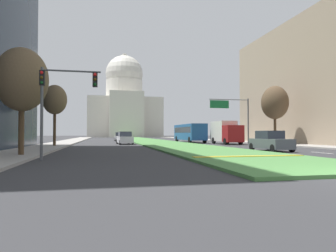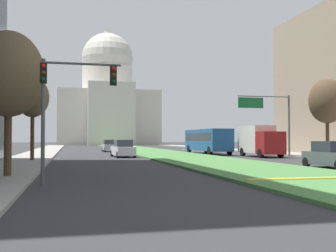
{
  "view_description": "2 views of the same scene",
  "coord_description": "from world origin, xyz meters",
  "views": [
    {
      "loc": [
        -8.42,
        -8.71,
        1.51
      ],
      "look_at": [
        2.52,
        42.83,
        2.76
      ],
      "focal_mm": 32.6,
      "sensor_mm": 36.0,
      "label": 1
    },
    {
      "loc": [
        -10.66,
        -8.57,
        1.91
      ],
      "look_at": [
        -1.15,
        32.28,
        3.13
      ],
      "focal_mm": 44.62,
      "sensor_mm": 36.0,
      "label": 2
    }
  ],
  "objects": [
    {
      "name": "capitol_building",
      "position": [
        0.0,
        117.77,
        13.08
      ],
      "size": [
        28.76,
        27.26,
        34.56
      ],
      "color": "beige",
      "rests_on": "ground_plane"
    },
    {
      "name": "box_truck_delivery",
      "position": [
        8.19,
        30.88,
        1.68
      ],
      "size": [
        2.4,
        6.4,
        3.2
      ],
      "color": "maroon",
      "rests_on": "ground_plane"
    },
    {
      "name": "sedan_midblock",
      "position": [
        -5.55,
        33.44,
        0.81
      ],
      "size": [
        2.1,
        4.79,
        1.74
      ],
      "color": "silver",
      "rests_on": "ground_plane"
    },
    {
      "name": "sedan_distant",
      "position": [
        -5.32,
        50.66,
        0.79
      ],
      "size": [
        1.92,
        4.54,
        1.68
      ],
      "color": "#BCBCC1",
      "rests_on": "ground_plane"
    },
    {
      "name": "traffic_light_near_left",
      "position": [
        -10.95,
        9.3,
        3.8
      ],
      "size": [
        3.34,
        0.35,
        5.2
      ],
      "color": "#515456",
      "rests_on": "ground_plane"
    },
    {
      "name": "street_tree_left_near",
      "position": [
        -13.55,
        12.21,
        4.92
      ],
      "size": [
        3.26,
        3.26,
        6.99
      ],
      "color": "#4C3823",
      "rests_on": "ground_plane"
    },
    {
      "name": "street_tree_left_mid",
      "position": [
        -13.73,
        26.92,
        5.19
      ],
      "size": [
        2.63,
        2.63,
        6.89
      ],
      "color": "#4C3823",
      "rests_on": "ground_plane"
    },
    {
      "name": "lane_dashes_right",
      "position": [
        8.06,
        37.73,
        0.0
      ],
      "size": [
        0.16,
        50.56,
        0.01
      ],
      "color": "silver",
      "rests_on": "ground_plane"
    },
    {
      "name": "grass_median",
      "position": [
        0.0,
        53.32,
        0.07
      ],
      "size": [
        7.64,
        106.63,
        0.14
      ],
      "primitive_type": "cube",
      "color": "#4C8442",
      "rests_on": "ground_plane"
    },
    {
      "name": "overhead_guide_sign",
      "position": [
        9.73,
        31.74,
        4.67
      ],
      "size": [
        5.98,
        0.2,
        6.5
      ],
      "color": "#515456",
      "rests_on": "ground_plane"
    },
    {
      "name": "sedan_lead_stopped",
      "position": [
        5.34,
        14.58,
        0.81
      ],
      "size": [
        1.9,
        4.32,
        1.72
      ],
      "color": "#4C5156",
      "rests_on": "ground_plane"
    },
    {
      "name": "city_bus",
      "position": [
        5.35,
        39.3,
        1.77
      ],
      "size": [
        2.62,
        11.0,
        2.95
      ],
      "color": "#1E4C8C",
      "rests_on": "ground_plane"
    },
    {
      "name": "median_curb_nose",
      "position": [
        0.0,
        7.85,
        0.16
      ],
      "size": [
        6.88,
        0.5,
        0.04
      ],
      "primitive_type": "cube",
      "color": "gold",
      "rests_on": "grass_median"
    },
    {
      "name": "sidewalk_right",
      "position": [
        14.29,
        47.39,
        0.07
      ],
      "size": [
        4.0,
        106.63,
        0.15
      ],
      "primitive_type": "cube",
      "color": "#9E9991",
      "rests_on": "ground_plane"
    },
    {
      "name": "street_tree_right_mid",
      "position": [
        13.07,
        26.54,
        5.42
      ],
      "size": [
        3.42,
        3.42,
        7.6
      ],
      "color": "#4C3823",
      "rests_on": "ground_plane"
    },
    {
      "name": "ground_plane",
      "position": [
        0.0,
        59.24,
        0.0
      ],
      "size": [
        260.66,
        260.66,
        0.0
      ],
      "primitive_type": "plane",
      "color": "#333335"
    },
    {
      "name": "sidewalk_left",
      "position": [
        -14.29,
        47.39,
        0.07
      ],
      "size": [
        4.0,
        106.63,
        0.15
      ],
      "primitive_type": "cube",
      "color": "#9E9991",
      "rests_on": "ground_plane"
    }
  ]
}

